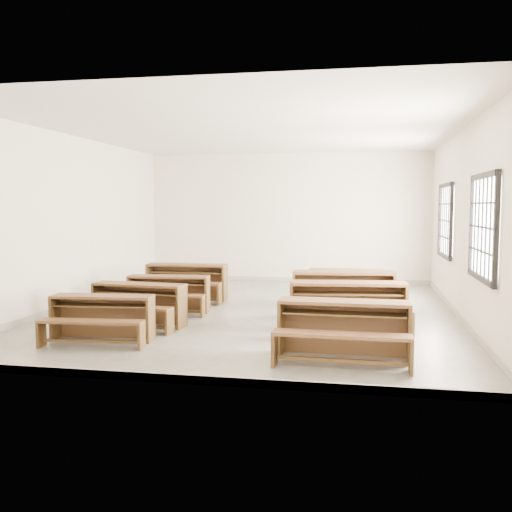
% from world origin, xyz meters
% --- Properties ---
extents(room, '(8.50, 8.50, 3.20)m').
position_xyz_m(room, '(0.09, 0.00, 2.14)').
color(room, gray).
rests_on(room, ground).
extents(desk_set_0, '(1.48, 0.85, 0.64)m').
position_xyz_m(desk_set_0, '(-1.71, -2.59, 0.37)').
color(desk_set_0, brown).
rests_on(desk_set_0, ground).
extents(desk_set_1, '(1.56, 0.91, 0.67)m').
position_xyz_m(desk_set_1, '(-1.60, -1.55, 0.39)').
color(desk_set_1, brown).
rests_on(desk_set_1, ground).
extents(desk_set_2, '(1.50, 0.86, 0.65)m').
position_xyz_m(desk_set_2, '(-1.53, -0.33, 0.38)').
color(desk_set_2, brown).
rests_on(desk_set_2, ground).
extents(desk_set_3, '(1.63, 0.87, 0.72)m').
position_xyz_m(desk_set_3, '(-1.61, 0.98, 0.42)').
color(desk_set_3, brown).
rests_on(desk_set_3, ground).
extents(desk_set_4, '(1.63, 0.87, 0.72)m').
position_xyz_m(desk_set_4, '(1.64, -2.94, 0.42)').
color(desk_set_4, brown).
rests_on(desk_set_4, ground).
extents(desk_set_5, '(1.79, 1.07, 0.77)m').
position_xyz_m(desk_set_5, '(1.66, -1.52, 0.45)').
color(desk_set_5, brown).
rests_on(desk_set_5, ground).
extents(desk_set_6, '(1.82, 1.09, 0.78)m').
position_xyz_m(desk_set_6, '(1.55, -0.22, 0.45)').
color(desk_set_6, brown).
rests_on(desk_set_6, ground).
extents(desk_set_7, '(1.50, 0.84, 0.66)m').
position_xyz_m(desk_set_7, '(1.57, 1.23, 0.38)').
color(desk_set_7, brown).
rests_on(desk_set_7, ground).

